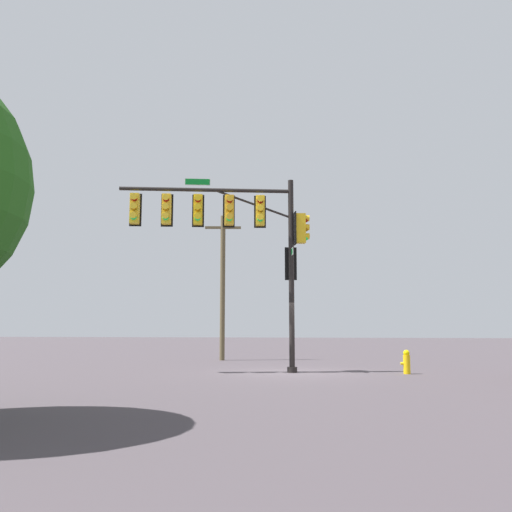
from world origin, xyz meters
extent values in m
plane|color=#433B40|center=(0.00, 0.00, 0.00)|extent=(120.00, 120.00, 0.00)
cylinder|color=black|center=(0.00, 0.00, 3.54)|extent=(0.20, 0.20, 7.07)
cylinder|color=black|center=(0.00, 0.00, 0.10)|extent=(0.36, 0.36, 0.20)
cylinder|color=black|center=(3.09, 0.62, 6.65)|extent=(6.21, 1.38, 0.14)
cylinder|color=black|center=(1.39, 0.28, 6.15)|extent=(2.82, 0.64, 1.08)
cube|color=yellow|center=(1.12, 0.23, 5.90)|extent=(0.37, 0.40, 1.10)
cube|color=black|center=(1.15, 0.03, 5.90)|extent=(0.44, 0.11, 1.22)
sphere|color=maroon|center=(1.09, 0.42, 6.24)|extent=(0.22, 0.22, 0.22)
cylinder|color=yellow|center=(1.08, 0.48, 6.29)|extent=(0.25, 0.17, 0.23)
sphere|color=#855607|center=(1.09, 0.42, 5.90)|extent=(0.22, 0.22, 0.22)
cylinder|color=yellow|center=(1.08, 0.48, 5.95)|extent=(0.25, 0.17, 0.23)
sphere|color=#20FF59|center=(1.09, 0.42, 5.56)|extent=(0.22, 0.22, 0.22)
cylinder|color=yellow|center=(1.08, 0.48, 5.61)|extent=(0.25, 0.17, 0.23)
cube|color=yellow|center=(2.25, 0.45, 5.90)|extent=(0.40, 0.43, 1.10)
cube|color=black|center=(2.30, 0.26, 5.90)|extent=(0.44, 0.15, 1.22)
sphere|color=maroon|center=(2.20, 0.65, 6.24)|extent=(0.22, 0.22, 0.22)
cylinder|color=yellow|center=(2.18, 0.71, 6.29)|extent=(0.26, 0.19, 0.23)
sphere|color=#855607|center=(2.20, 0.65, 5.90)|extent=(0.22, 0.22, 0.22)
cylinder|color=yellow|center=(2.18, 0.71, 5.95)|extent=(0.26, 0.19, 0.23)
sphere|color=#20FF59|center=(2.20, 0.65, 5.56)|extent=(0.22, 0.22, 0.22)
cylinder|color=yellow|center=(2.18, 0.71, 5.61)|extent=(0.26, 0.19, 0.23)
cube|color=yellow|center=(3.37, 0.68, 5.90)|extent=(0.38, 0.41, 1.10)
cube|color=black|center=(3.41, 0.48, 5.90)|extent=(0.44, 0.12, 1.22)
sphere|color=maroon|center=(3.33, 0.88, 6.24)|extent=(0.22, 0.22, 0.22)
cylinder|color=yellow|center=(3.32, 0.94, 6.29)|extent=(0.25, 0.18, 0.23)
sphere|color=#855607|center=(3.33, 0.88, 5.90)|extent=(0.22, 0.22, 0.22)
cylinder|color=yellow|center=(3.32, 0.94, 5.95)|extent=(0.25, 0.18, 0.23)
sphere|color=#20FF59|center=(3.33, 0.88, 5.56)|extent=(0.22, 0.22, 0.22)
cylinder|color=yellow|center=(3.32, 0.94, 5.61)|extent=(0.25, 0.18, 0.23)
cube|color=yellow|center=(4.50, 0.91, 5.90)|extent=(0.38, 0.41, 1.10)
cube|color=black|center=(4.53, 0.71, 5.90)|extent=(0.44, 0.11, 1.22)
sphere|color=maroon|center=(4.46, 1.10, 6.24)|extent=(0.22, 0.22, 0.22)
cylinder|color=yellow|center=(4.45, 1.16, 6.29)|extent=(0.25, 0.18, 0.23)
sphere|color=#855607|center=(4.46, 1.10, 5.90)|extent=(0.22, 0.22, 0.22)
cylinder|color=yellow|center=(4.45, 1.16, 5.95)|extent=(0.25, 0.18, 0.23)
sphere|color=#20FF59|center=(4.46, 1.10, 5.56)|extent=(0.22, 0.22, 0.22)
cylinder|color=yellow|center=(4.45, 1.16, 5.61)|extent=(0.25, 0.18, 0.23)
cube|color=gold|center=(5.62, 1.13, 5.90)|extent=(0.38, 0.41, 1.10)
cube|color=black|center=(5.66, 0.94, 5.90)|extent=(0.44, 0.12, 1.22)
sphere|color=maroon|center=(5.58, 1.33, 6.24)|extent=(0.22, 0.22, 0.22)
cylinder|color=gold|center=(5.57, 1.39, 6.29)|extent=(0.25, 0.18, 0.23)
sphere|color=#855607|center=(5.58, 1.33, 5.90)|extent=(0.22, 0.22, 0.22)
cylinder|color=gold|center=(5.57, 1.39, 5.95)|extent=(0.25, 0.18, 0.23)
sphere|color=#20FF59|center=(5.58, 1.33, 5.56)|extent=(0.22, 0.22, 0.22)
cylinder|color=gold|center=(5.57, 1.39, 5.61)|extent=(0.25, 0.18, 0.23)
cube|color=yellow|center=(-0.34, -0.07, 5.25)|extent=(0.42, 0.38, 1.10)
cube|color=black|center=(-0.15, -0.03, 5.25)|extent=(0.13, 0.44, 1.22)
sphere|color=maroon|center=(-0.54, -0.11, 5.59)|extent=(0.22, 0.22, 0.22)
cylinder|color=yellow|center=(-0.60, -0.12, 5.64)|extent=(0.18, 0.25, 0.23)
sphere|color=#855607|center=(-0.54, -0.11, 5.25)|extent=(0.22, 0.22, 0.22)
cylinder|color=yellow|center=(-0.60, -0.12, 5.30)|extent=(0.18, 0.25, 0.23)
sphere|color=#20FF59|center=(-0.54, -0.11, 4.91)|extent=(0.22, 0.22, 0.22)
cylinder|color=yellow|center=(-0.60, -0.12, 4.96)|extent=(0.18, 0.25, 0.23)
cube|color=yellow|center=(0.07, -0.34, 3.95)|extent=(0.38, 0.42, 1.10)
cube|color=black|center=(0.03, -0.15, 3.95)|extent=(0.44, 0.13, 1.22)
sphere|color=maroon|center=(0.11, -0.54, 4.29)|extent=(0.22, 0.22, 0.22)
cylinder|color=yellow|center=(0.12, -0.60, 4.34)|extent=(0.25, 0.18, 0.23)
sphere|color=#855607|center=(0.11, -0.54, 3.95)|extent=(0.22, 0.22, 0.22)
cylinder|color=yellow|center=(0.12, -0.60, 4.00)|extent=(0.25, 0.18, 0.23)
sphere|color=#20FF59|center=(0.11, -0.54, 3.61)|extent=(0.22, 0.22, 0.22)
cylinder|color=yellow|center=(0.12, -0.60, 3.66)|extent=(0.25, 0.18, 0.23)
cube|color=white|center=(3.40, 0.69, 6.95)|extent=(0.93, 0.21, 0.26)
cube|color=#0B7826|center=(3.40, 0.69, 6.95)|extent=(0.89, 0.21, 0.22)
cube|color=white|center=(0.00, 0.00, 4.35)|extent=(0.21, 0.93, 0.26)
cube|color=#0F6628|center=(0.00, 0.00, 4.35)|extent=(0.21, 0.89, 0.22)
cylinder|color=brown|center=(3.83, -6.68, 3.58)|extent=(0.25, 0.25, 7.17)
cube|color=brown|center=(3.83, -6.68, 6.57)|extent=(1.80, 0.38, 0.12)
cylinder|color=yellow|center=(-4.00, 0.05, 0.33)|extent=(0.24, 0.24, 0.65)
sphere|color=#E2C603|center=(-4.00, 0.05, 0.72)|extent=(0.22, 0.22, 0.22)
cylinder|color=gold|center=(-3.85, 0.05, 0.36)|extent=(0.12, 0.10, 0.10)
camera|label=1|loc=(-1.21, 19.87, 1.65)|focal=38.24mm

